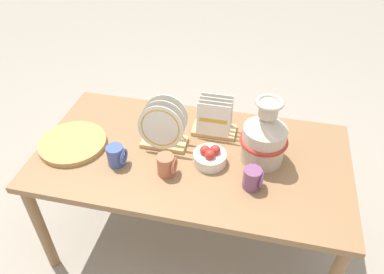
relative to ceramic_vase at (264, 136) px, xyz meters
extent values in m
plane|color=gray|center=(-0.33, -0.04, -0.80)|extent=(14.00, 14.00, 0.00)
cube|color=olive|center=(-0.33, -0.04, -0.16)|extent=(1.53, 0.81, 0.03)
cylinder|color=olive|center=(-1.05, -0.40, -0.49)|extent=(0.06, 0.06, 0.62)
cylinder|color=olive|center=(-1.05, 0.31, -0.49)|extent=(0.06, 0.06, 0.62)
cylinder|color=olive|center=(0.38, 0.31, -0.49)|extent=(0.06, 0.06, 0.62)
cylinder|color=beige|center=(0.00, 0.00, -0.05)|extent=(0.20, 0.20, 0.19)
cone|color=beige|center=(0.00, 0.00, 0.08)|extent=(0.20, 0.20, 0.07)
cylinder|color=beige|center=(0.00, 0.00, 0.15)|extent=(0.09, 0.09, 0.07)
torus|color=beige|center=(0.00, 0.00, 0.19)|extent=(0.13, 0.13, 0.02)
torus|color=#B72D23|center=(0.00, 0.00, -0.02)|extent=(0.23, 0.23, 0.02)
cube|color=tan|center=(-0.49, 0.00, -0.13)|extent=(0.23, 0.12, 0.02)
cylinder|color=tan|center=(-0.57, 0.05, -0.08)|extent=(0.01, 0.01, 0.08)
cylinder|color=tan|center=(-0.41, 0.05, -0.08)|extent=(0.01, 0.01, 0.08)
cylinder|color=silver|center=(-0.49, -0.05, 0.00)|extent=(0.23, 0.05, 0.22)
torus|color=gold|center=(-0.49, -0.05, 0.00)|extent=(0.20, 0.05, 0.19)
cylinder|color=silver|center=(-0.49, 0.00, 0.00)|extent=(0.23, 0.05, 0.22)
cylinder|color=silver|center=(-0.49, 0.05, 0.00)|extent=(0.23, 0.05, 0.22)
cube|color=tan|center=(-0.26, 0.16, -0.13)|extent=(0.23, 0.12, 0.02)
cylinder|color=tan|center=(-0.34, 0.20, -0.08)|extent=(0.01, 0.01, 0.08)
cylinder|color=tan|center=(-0.18, 0.20, -0.08)|extent=(0.01, 0.01, 0.08)
cube|color=silver|center=(-0.26, 0.11, -0.03)|extent=(0.17, 0.04, 0.17)
cube|color=silver|center=(-0.26, 0.14, -0.03)|extent=(0.17, 0.04, 0.17)
cube|color=silver|center=(-0.26, 0.17, -0.03)|extent=(0.17, 0.04, 0.17)
cube|color=silver|center=(-0.26, 0.21, -0.03)|extent=(0.17, 0.04, 0.17)
cube|color=gold|center=(-0.26, 0.10, -0.03)|extent=(0.14, 0.01, 0.02)
cylinder|color=tan|center=(-0.94, -0.11, -0.14)|extent=(0.34, 0.34, 0.01)
cylinder|color=tan|center=(-0.94, -0.11, -0.13)|extent=(0.34, 0.34, 0.01)
cylinder|color=tan|center=(-0.94, -0.11, -0.12)|extent=(0.34, 0.34, 0.01)
cylinder|color=#B76647|center=(-0.42, -0.20, -0.09)|extent=(0.08, 0.08, 0.10)
torus|color=#B76647|center=(-0.38, -0.20, -0.09)|extent=(0.01, 0.08, 0.08)
cylinder|color=#42569E|center=(-0.67, -0.19, -0.09)|extent=(0.08, 0.08, 0.10)
torus|color=#42569E|center=(-0.63, -0.19, -0.09)|extent=(0.01, 0.08, 0.08)
cylinder|color=#7A4770|center=(-0.03, -0.19, -0.09)|extent=(0.08, 0.08, 0.10)
torus|color=#7A4770|center=(0.01, -0.19, -0.09)|extent=(0.01, 0.08, 0.08)
cylinder|color=silver|center=(-0.24, -0.08, -0.11)|extent=(0.16, 0.16, 0.06)
sphere|color=#B72D23|center=(-0.26, -0.08, -0.07)|extent=(0.05, 0.05, 0.05)
sphere|color=#B72D23|center=(-0.22, -0.07, -0.07)|extent=(0.05, 0.05, 0.05)
sphere|color=#B72D23|center=(-0.24, -0.10, -0.07)|extent=(0.05, 0.05, 0.05)
camera|label=1|loc=(-0.03, -1.38, 1.10)|focal=35.00mm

